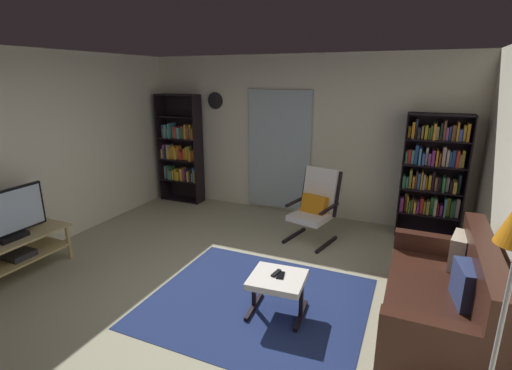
# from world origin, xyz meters

# --- Properties ---
(ground_plane) EXTENTS (7.02, 7.02, 0.00)m
(ground_plane) POSITION_xyz_m (0.00, 0.00, 0.00)
(ground_plane) COLOR #A9A689
(wall_back) EXTENTS (5.60, 0.06, 2.60)m
(wall_back) POSITION_xyz_m (0.00, 2.90, 1.30)
(wall_back) COLOR silver
(wall_back) RESTS_ON ground
(wall_left) EXTENTS (0.06, 6.00, 2.60)m
(wall_left) POSITION_xyz_m (-2.70, 0.00, 1.30)
(wall_left) COLOR silver
(wall_left) RESTS_ON ground
(glass_door_panel) EXTENTS (1.10, 0.01, 2.00)m
(glass_door_panel) POSITION_xyz_m (-0.30, 2.83, 1.05)
(glass_door_panel) COLOR silver
(area_rug) EXTENTS (2.18, 1.90, 0.01)m
(area_rug) POSITION_xyz_m (0.48, 0.12, 0.00)
(area_rug) COLOR navy
(area_rug) RESTS_ON ground
(tv_stand) EXTENTS (0.50, 1.22, 0.48)m
(tv_stand) POSITION_xyz_m (-2.29, -0.51, 0.31)
(tv_stand) COLOR tan
(tv_stand) RESTS_ON ground
(television) EXTENTS (0.20, 0.88, 0.58)m
(television) POSITION_xyz_m (-2.29, -0.52, 0.75)
(television) COLOR black
(television) RESTS_ON tv_stand
(bookshelf_near_tv) EXTENTS (0.80, 0.30, 1.96)m
(bookshelf_near_tv) POSITION_xyz_m (-2.14, 2.66, 0.94)
(bookshelf_near_tv) COLOR black
(bookshelf_near_tv) RESTS_ON ground
(bookshelf_near_sofa) EXTENTS (0.83, 0.30, 1.78)m
(bookshelf_near_sofa) POSITION_xyz_m (2.07, 2.65, 0.96)
(bookshelf_near_sofa) COLOR black
(bookshelf_near_sofa) RESTS_ON ground
(leather_sofa) EXTENTS (0.84, 1.76, 0.89)m
(leather_sofa) POSITION_xyz_m (2.20, 0.40, 0.32)
(leather_sofa) COLOR #381D14
(leather_sofa) RESTS_ON ground
(lounge_armchair) EXTENTS (0.69, 0.76, 1.02)m
(lounge_armchair) POSITION_xyz_m (0.60, 1.90, 0.53)
(lounge_armchair) COLOR black
(lounge_armchair) RESTS_ON ground
(ottoman) EXTENTS (0.56, 0.52, 0.40)m
(ottoman) POSITION_xyz_m (0.73, 0.04, 0.33)
(ottoman) COLOR white
(ottoman) RESTS_ON ground
(tv_remote) EXTENTS (0.06, 0.15, 0.02)m
(tv_remote) POSITION_xyz_m (0.70, 0.08, 0.41)
(tv_remote) COLOR black
(tv_remote) RESTS_ON ottoman
(cell_phone) EXTENTS (0.10, 0.15, 0.01)m
(cell_phone) POSITION_xyz_m (0.75, 0.06, 0.40)
(cell_phone) COLOR black
(cell_phone) RESTS_ON ottoman
(wall_clock) EXTENTS (0.29, 0.03, 0.29)m
(wall_clock) POSITION_xyz_m (-1.48, 2.82, 1.85)
(wall_clock) COLOR silver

